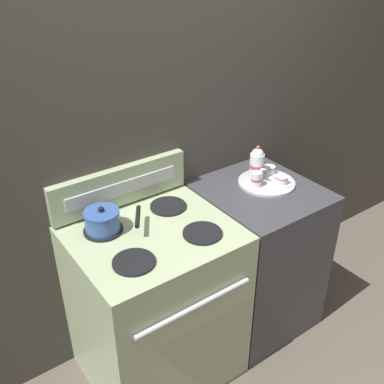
{
  "coord_description": "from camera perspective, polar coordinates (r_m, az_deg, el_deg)",
  "views": [
    {
      "loc": [
        -1.18,
        -1.52,
        2.15
      ],
      "look_at": [
        -0.02,
        0.09,
        1.0
      ],
      "focal_mm": 42.0,
      "sensor_mm": 36.0,
      "label": 1
    }
  ],
  "objects": [
    {
      "name": "serving_tray",
      "position": [
        2.57,
        9.45,
        1.2
      ],
      "size": [
        0.32,
        0.32,
        0.01
      ],
      "color": "#B2B2B7",
      "rests_on": "side_counter"
    },
    {
      "name": "creamer_jug",
      "position": [
        2.49,
        8.15,
        1.62
      ],
      "size": [
        0.06,
        0.06,
        0.08
      ],
      "color": "silver",
      "rests_on": "serving_tray"
    },
    {
      "name": "saucepan",
      "position": [
        2.15,
        -11.21,
        -3.52
      ],
      "size": [
        0.28,
        0.25,
        0.12
      ],
      "color": "#335193",
      "rests_on": "stove"
    },
    {
      "name": "stove",
      "position": [
        2.44,
        -4.52,
        -14.04
      ],
      "size": [
        0.77,
        0.69,
        0.94
      ],
      "color": "#9EAD84",
      "rests_on": "ground"
    },
    {
      "name": "control_panel",
      "position": [
        2.31,
        -9.06,
        0.75
      ],
      "size": [
        0.75,
        0.05,
        0.2
      ],
      "color": "#9EAD84",
      "rests_on": "stove"
    },
    {
      "name": "teacup_left",
      "position": [
        2.54,
        11.26,
        1.45
      ],
      "size": [
        0.11,
        0.11,
        0.05
      ],
      "color": "silver",
      "rests_on": "serving_tray"
    },
    {
      "name": "wall_back",
      "position": [
        2.45,
        -3.25,
        4.55
      ],
      "size": [
        6.0,
        0.05,
        2.2
      ],
      "color": "#423D38",
      "rests_on": "ground"
    },
    {
      "name": "teacup_right",
      "position": [
        2.64,
        9.78,
        2.76
      ],
      "size": [
        0.11,
        0.11,
        0.05
      ],
      "color": "silver",
      "rests_on": "serving_tray"
    },
    {
      "name": "ground_plane",
      "position": [
        2.89,
        1.4,
        -18.16
      ],
      "size": [
        6.0,
        6.0,
        0.0
      ],
      "primitive_type": "plane",
      "color": "brown"
    },
    {
      "name": "side_counter",
      "position": [
        2.76,
        8.04,
        -8.06
      ],
      "size": [
        0.61,
        0.66,
        0.92
      ],
      "color": "#38383D",
      "rests_on": "ground"
    },
    {
      "name": "teapot",
      "position": [
        2.54,
        8.24,
        3.54
      ],
      "size": [
        0.08,
        0.13,
        0.21
      ],
      "color": "silver",
      "rests_on": "serving_tray"
    }
  ]
}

